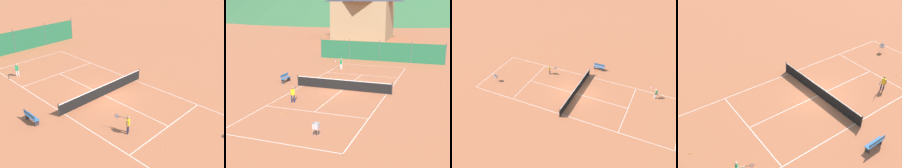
# 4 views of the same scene
# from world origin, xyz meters

# --- Properties ---
(ground_plane) EXTENTS (600.00, 600.00, 0.00)m
(ground_plane) POSITION_xyz_m (0.00, 0.00, 0.00)
(ground_plane) COLOR #B7603D
(court_line_markings) EXTENTS (8.25, 23.85, 0.01)m
(court_line_markings) POSITION_xyz_m (0.00, 0.00, 0.00)
(court_line_markings) COLOR white
(court_line_markings) RESTS_ON ground
(tennis_net) EXTENTS (9.18, 0.08, 1.06)m
(tennis_net) POSITION_xyz_m (0.00, 0.00, 0.50)
(tennis_net) COLOR #2D2D2D
(tennis_net) RESTS_ON ground
(player_near_baseline) EXTENTS (0.46, 1.11, 1.31)m
(player_near_baseline) POSITION_xyz_m (-2.54, -4.85, 0.76)
(player_near_baseline) COLOR #23284C
(player_near_baseline) RESTS_ON ground
(tennis_ball_alley_left) EXTENTS (0.07, 0.07, 0.07)m
(tennis_ball_alley_left) POSITION_xyz_m (-0.03, -4.71, 0.03)
(tennis_ball_alley_left) COLOR #CCE033
(tennis_ball_alley_left) RESTS_ON ground
(tennis_ball_by_net_right) EXTENTS (0.07, 0.07, 0.07)m
(tennis_ball_by_net_right) POSITION_xyz_m (3.32, 5.66, 0.03)
(tennis_ball_by_net_right) COLOR #CCE033
(tennis_ball_by_net_right) RESTS_ON ground
(tennis_ball_near_corner) EXTENTS (0.07, 0.07, 0.07)m
(tennis_ball_near_corner) POSITION_xyz_m (-2.01, -7.64, 0.03)
(tennis_ball_near_corner) COLOR #CCE033
(tennis_ball_near_corner) RESTS_ON ground
(tennis_ball_alley_right) EXTENTS (0.07, 0.07, 0.07)m
(tennis_ball_alley_right) POSITION_xyz_m (0.14, 10.52, 0.03)
(tennis_ball_alley_right) COLOR #CCE033
(tennis_ball_alley_right) RESTS_ON ground
(ball_hopper) EXTENTS (0.36, 0.36, 0.89)m
(ball_hopper) POSITION_xyz_m (1.90, -10.40, 0.65)
(ball_hopper) COLOR #B7B7BC
(ball_hopper) RESTS_ON ground
(courtside_bench) EXTENTS (0.36, 1.50, 0.84)m
(courtside_bench) POSITION_xyz_m (-6.34, 0.76, 0.45)
(courtside_bench) COLOR #336699
(courtside_bench) RESTS_ON ground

